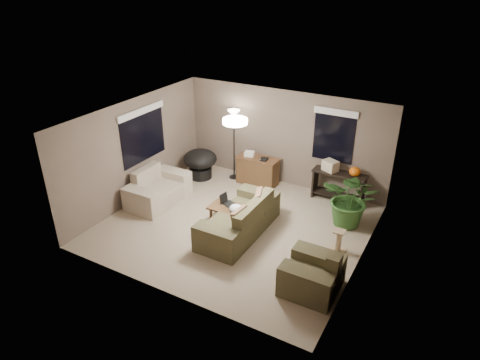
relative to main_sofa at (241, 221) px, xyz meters
The scene contains 20 objects.
room_shell 1.00m from the main_sofa, 140.34° to the left, with size 5.50×5.50×5.50m.
main_sofa is the anchor object (origin of this frame).
throw_pillows 0.44m from the main_sofa, ahead, with size 0.37×1.38×0.47m.
loveseat 2.46m from the main_sofa, behind, with size 0.90×1.60×0.85m.
armchair 2.21m from the main_sofa, 25.59° to the right, with size 0.95×1.00×0.85m.
coffee_table 0.41m from the main_sofa, 148.92° to the left, with size 1.00×0.55×0.42m.
laptop 0.63m from the main_sofa, 149.03° to the left, with size 0.41×0.35×0.24m.
plastic_bag 0.28m from the main_sofa, 158.02° to the left, with size 0.29×0.26×0.21m, color white.
desk 2.40m from the main_sofa, 108.37° to the left, with size 1.10×0.50×0.75m.
desk_papers 2.50m from the main_sofa, 111.92° to the left, with size 0.70×0.30×0.12m.
console_table 2.80m from the main_sofa, 60.50° to the left, with size 1.30×0.40×0.75m.
pumpkin 3.04m from the main_sofa, 54.64° to the left, with size 0.27×0.27×0.22m, color orange.
cardboard_box 2.74m from the main_sofa, 65.16° to the left, with size 0.35×0.26×0.26m, color beige.
papasan_chair 2.95m from the main_sofa, 140.89° to the left, with size 1.11×1.11×0.80m.
floor_lamp 3.03m from the main_sofa, 122.82° to the left, with size 0.32×0.32×1.91m.
ceiling_fixture 2.17m from the main_sofa, 140.34° to the left, with size 0.50×0.50×0.10m, color white.
houseplant 2.45m from the main_sofa, 36.84° to the left, with size 1.18×1.31×1.02m, color #2D5923.
cat_scratching_post 2.08m from the main_sofa, ahead, with size 0.32×0.32×0.50m.
window_left 3.36m from the main_sofa, behind, with size 0.05×1.56×1.33m.
window_back 3.24m from the main_sofa, 68.35° to the left, with size 1.06×0.05×1.33m.
Camera 1 is at (4.03, -7.01, 5.19)m, focal length 32.00 mm.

